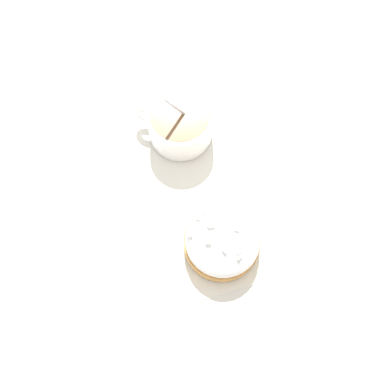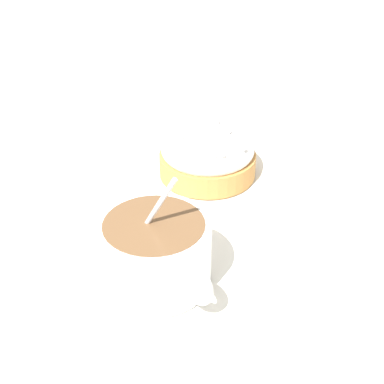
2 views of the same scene
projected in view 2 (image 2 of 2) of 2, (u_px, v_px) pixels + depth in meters
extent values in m
plane|color=silver|center=(190.00, 222.00, 0.60)|extent=(3.00, 3.00, 0.00)
cube|color=white|center=(190.00, 221.00, 0.60)|extent=(0.31, 0.31, 0.00)
cylinder|color=white|center=(155.00, 253.00, 0.51)|extent=(0.09, 0.09, 0.06)
cylinder|color=brown|center=(154.00, 229.00, 0.50)|extent=(0.08, 0.08, 0.01)
torus|color=white|center=(196.00, 284.00, 0.48)|extent=(0.03, 0.03, 0.04)
ellipsoid|color=silver|center=(185.00, 279.00, 0.51)|extent=(0.02, 0.03, 0.01)
cylinder|color=silver|center=(148.00, 222.00, 0.50)|extent=(0.01, 0.05, 0.09)
cylinder|color=#C18442|center=(211.00, 164.00, 0.66)|extent=(0.10, 0.10, 0.02)
ellipsoid|color=white|center=(211.00, 148.00, 0.65)|extent=(0.09, 0.09, 0.04)
cube|color=white|center=(206.00, 118.00, 0.66)|extent=(0.01, 0.01, 0.00)
cube|color=white|center=(184.00, 144.00, 0.62)|extent=(0.01, 0.01, 0.00)
cube|color=white|center=(217.00, 122.00, 0.65)|extent=(0.01, 0.01, 0.00)
cube|color=white|center=(222.00, 153.00, 0.61)|extent=(0.01, 0.01, 0.00)
cube|color=white|center=(228.00, 130.00, 0.63)|extent=(0.01, 0.01, 0.00)
cube|color=white|center=(242.00, 147.00, 0.62)|extent=(0.01, 0.01, 0.00)
cube|color=white|center=(214.00, 137.00, 0.62)|extent=(0.00, 0.01, 0.00)
cube|color=white|center=(212.00, 156.00, 0.61)|extent=(0.00, 0.01, 0.00)
cube|color=white|center=(182.00, 139.00, 0.63)|extent=(0.01, 0.00, 0.00)
cube|color=white|center=(203.00, 119.00, 0.66)|extent=(0.00, 0.01, 0.00)
cube|color=white|center=(190.00, 128.00, 0.64)|extent=(0.01, 0.01, 0.00)
cube|color=white|center=(215.00, 140.00, 0.62)|extent=(0.01, 0.01, 0.00)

